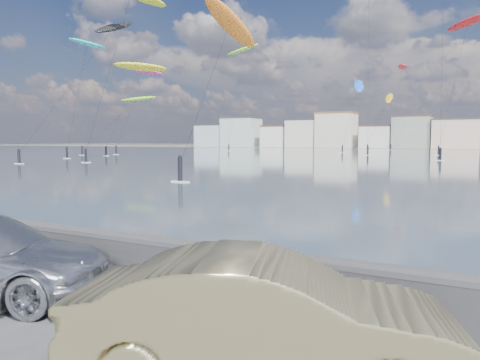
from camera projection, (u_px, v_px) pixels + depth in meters
name	position (u px, v px, depth m)	size (l,w,h in m)	color
ground	(64.00, 335.00, 7.38)	(700.00, 700.00, 0.00)	#333335
bay_water	(456.00, 157.00, 87.64)	(500.00, 177.00, 0.00)	#435C63
far_shore_strip	(475.00, 148.00, 182.82)	(500.00, 60.00, 0.00)	#4C473D
seawall	(168.00, 260.00, 9.70)	(400.00, 0.36, 1.08)	#28282B
far_buildings	(479.00, 132.00, 169.41)	(240.79, 13.26, 14.60)	#B2B7C6
car_champagne	(265.00, 319.00, 5.92)	(1.72, 4.94, 1.63)	tan
kitesurfer_3	(402.00, 68.00, 152.47)	(4.98, 15.25, 27.86)	red
kitesurfer_4	(243.00, 50.00, 141.74)	(10.78, 11.63, 32.49)	#8CD826
kitesurfer_6	(145.00, 73.00, 110.01)	(6.57, 17.38, 20.33)	#E5338C
kitesurfer_7	(229.00, 25.00, 47.17)	(6.68, 17.97, 17.68)	orange
kitesurfer_8	(389.00, 99.00, 149.01)	(5.33, 18.48, 18.72)	#BF8C19
kitesurfer_9	(87.00, 46.00, 83.48)	(3.87, 10.80, 21.09)	#19BFBF
kitesurfer_10	(468.00, 24.00, 104.53)	(10.11, 18.90, 31.14)	red
kitesurfer_11	(138.00, 100.00, 105.72)	(8.78, 16.92, 13.33)	#8CD826
kitesurfer_13	(113.00, 29.00, 71.96)	(4.54, 20.69, 22.72)	black
kitesurfer_16	(140.00, 67.00, 95.05)	(10.27, 11.84, 19.23)	yellow
kitesurfer_17	(358.00, 87.00, 124.15)	(5.09, 18.54, 20.13)	blue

